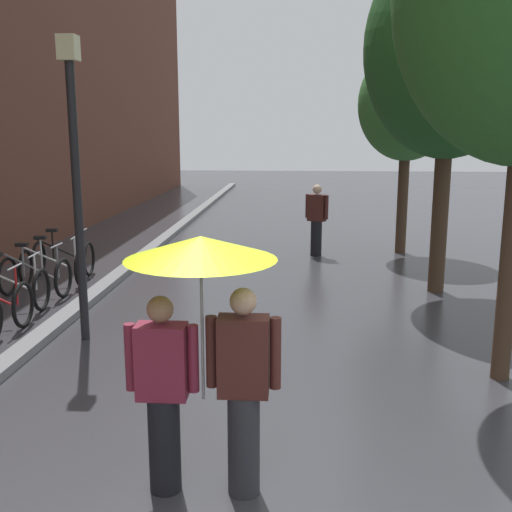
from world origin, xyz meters
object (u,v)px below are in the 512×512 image
Objects in this scene: parked_bicycle_5 at (64,257)px; parked_bicycle_2 at (10,288)px; street_lamp_post at (75,168)px; parked_bicycle_3 at (35,276)px; street_tree_1 at (450,49)px; pedestrian_walking_midground at (317,218)px; parked_bicycle_4 at (53,266)px; street_tree_2 at (407,105)px; couple_under_umbrella at (202,323)px.

parked_bicycle_2 is at bearing -88.57° from parked_bicycle_5.
parked_bicycle_2 is 2.93m from street_lamp_post.
parked_bicycle_5 is (-0.10, 1.58, 0.00)m from parked_bicycle_3.
street_tree_1 is 5.04m from pedestrian_walking_midground.
street_tree_1 is at bearing 13.48° from parked_bicycle_2.
parked_bicycle_5 is (-0.12, 0.83, 0.00)m from parked_bicycle_4.
parked_bicycle_3 is at bearing 127.78° from street_lamp_post.
street_tree_2 is at bearing 50.52° from street_lamp_post.
parked_bicycle_5 is at bearing 93.77° from parked_bicycle_3.
street_tree_1 is 8.19m from parked_bicycle_3.
parked_bicycle_3 and parked_bicycle_5 have the same top height.
street_tree_1 is 3.69× the size of pedestrian_walking_midground.
street_tree_1 reaches higher than parked_bicycle_2.
parked_bicycle_2 is at bearing -92.93° from parked_bicycle_3.
couple_under_umbrella reaches higher than parked_bicycle_4.
parked_bicycle_3 is 0.99× the size of parked_bicycle_5.
street_tree_1 is at bearing -55.83° from pedestrian_walking_midground.
street_tree_2 reaches higher than parked_bicycle_5.
parked_bicycle_4 is 0.83m from parked_bicycle_5.
parked_bicycle_3 is 0.52× the size of couple_under_umbrella.
pedestrian_walking_midground is (5.09, 4.83, 0.51)m from parked_bicycle_2.
couple_under_umbrella is at bearing -107.36° from street_tree_2.
street_tree_1 reaches higher than parked_bicycle_5.
parked_bicycle_5 is 8.35m from couple_under_umbrella.
street_tree_2 is at bearing 91.25° from street_tree_1.
parked_bicycle_2 is 1.01× the size of parked_bicycle_3.
parked_bicycle_2 is 0.27× the size of street_lamp_post.
parked_bicycle_2 and parked_bicycle_5 have the same top height.
couple_under_umbrella reaches higher than parked_bicycle_3.
parked_bicycle_2 is (-7.20, -1.73, -3.88)m from street_tree_1.
parked_bicycle_3 is 0.96× the size of parked_bicycle_4.
pedestrian_walking_midground is (5.05, 3.98, 0.51)m from parked_bicycle_3.
street_tree_2 is 3.32m from pedestrian_walking_midground.
street_tree_2 is 8.56m from parked_bicycle_4.
parked_bicycle_3 is (0.04, 0.85, 0.00)m from parked_bicycle_2.
parked_bicycle_4 is 7.58m from couple_under_umbrella.
parked_bicycle_4 is 1.02× the size of parked_bicycle_5.
street_tree_1 reaches higher than pedestrian_walking_midground.
parked_bicycle_3 is at bearing -86.23° from parked_bicycle_5.
couple_under_umbrella is 0.52× the size of street_lamp_post.
pedestrian_walking_midground is at bearing 38.23° from parked_bicycle_3.
street_lamp_post is (-2.27, 3.53, 0.98)m from couple_under_umbrella.
parked_bicycle_3 is at bearing -90.94° from parked_bicycle_4.
parked_bicycle_4 is (-7.14, -0.12, -3.88)m from street_tree_1.
parked_bicycle_4 is 0.54× the size of couple_under_umbrella.
street_tree_1 is at bearing -5.55° from parked_bicycle_5.
couple_under_umbrella is 4.31m from street_lamp_post.
parked_bicycle_4 is at bearing 119.60° from street_lamp_post.
parked_bicycle_4 is (0.01, 0.75, 0.00)m from parked_bicycle_3.
parked_bicycle_2 is at bearing 143.02° from street_lamp_post.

